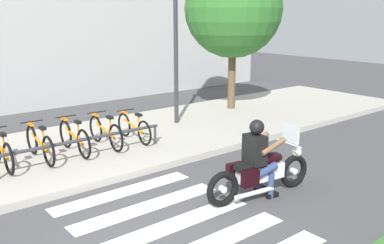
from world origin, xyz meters
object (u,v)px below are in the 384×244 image
Objects in this scene: rider at (258,153)px; bicycle_2 at (74,138)px; bicycle_3 at (105,132)px; street_lamp at (176,31)px; bike_rack at (85,141)px; bicycle_0 at (2,151)px; bicycle_4 at (134,127)px; motorcycle at (261,172)px; tree_near_rack at (233,9)px; bicycle_1 at (40,144)px.

bicycle_2 is at bearing 112.62° from rider.
street_lamp is (2.68, 0.78, 2.23)m from bicycle_3.
street_lamp is at bearing 12.81° from bicycle_2.
rider is 0.86× the size of bicycle_3.
bicycle_3 is 0.45× the size of bike_rack.
bicycle_4 is at bearing 0.02° from bicycle_0.
bicycle_4 is 1.65m from bike_rack.
rider is 5.12m from bicycle_0.
motorcycle is 0.62× the size of bike_rack.
motorcycle is 1.58× the size of rider.
tree_near_rack is at bearing 8.90° from bicycle_0.
street_lamp is at bearing 22.37° from bicycle_4.
tree_near_rack reaches higher than motorcycle.
bicycle_1 is 1.55m from bicycle_3.
bicycle_2 reaches higher than bicycle_0.
street_lamp is (3.45, 0.78, 2.22)m from bicycle_2.
tree_near_rack is (6.02, 1.18, 2.83)m from bicycle_2.
bicycle_0 is at bearing -179.98° from bicycle_1.
street_lamp is (1.80, 4.76, 1.91)m from rider.
rider is 0.39× the size of bike_rack.
bicycle_2 is at bearing 89.99° from bike_rack.
bicycle_0 is at bearing -180.00° from bicycle_2.
bicycle_3 is 0.77m from bicycle_4.
motorcycle reaches higher than bicycle_1.
rider is 3.81m from bike_rack.
bike_rack is (1.55, -0.55, 0.06)m from bicycle_0.
street_lamp is (3.45, 1.34, 2.17)m from bike_rack.
rider is 5.43m from street_lamp.
bicycle_2 is 1.55m from bicycle_4.
street_lamp is at bearing 69.32° from rider.
bicycle_4 is at bearing 91.55° from rider.
bicycle_2 is at bearing 0.00° from bicycle_0.
bicycle_4 is (2.32, 0.00, -0.03)m from bicycle_1.
bicycle_0 is 1.55m from bicycle_2.
motorcycle reaches higher than bicycle_2.
bicycle_1 is at bearing -179.99° from bicycle_3.
rider reaches higher than motorcycle.
tree_near_rack reaches higher than bicycle_2.
bicycle_1 is at bearing 121.45° from rider.
bicycle_0 is 8.17m from tree_near_rack.
motorcycle is 3.85m from bike_rack.
rider reaches higher than bicycle_0.
rider is at bearing -88.45° from bicycle_4.
bicycle_3 is at bearing 0.01° from bicycle_1.
bicycle_4 is at bearing 0.04° from bicycle_2.
bicycle_4 is at bearing -165.17° from tree_near_rack.
bike_rack is at bearing -90.01° from bicycle_2.
bicycle_4 is at bearing 19.70° from bike_rack.
bike_rack is 0.81× the size of street_lamp.
bicycle_3 is at bearing 35.57° from bike_rack.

